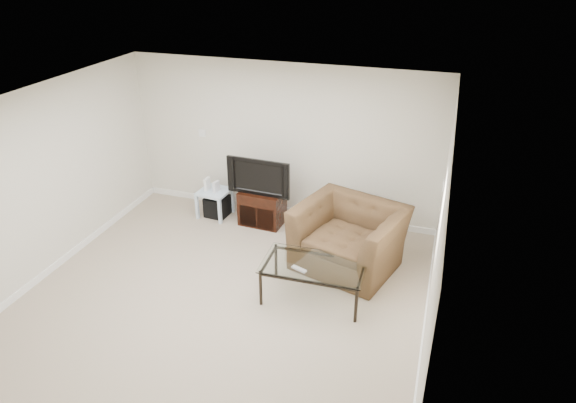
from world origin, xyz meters
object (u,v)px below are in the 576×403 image
(side_table, at_px, (215,203))
(recliner, at_px, (349,227))
(tv_stand, at_px, (262,207))
(subwoofer, at_px, (217,206))
(television, at_px, (261,175))
(coffee_table, at_px, (313,281))

(side_table, height_order, recliner, recliner)
(tv_stand, height_order, subwoofer, tv_stand)
(television, relative_size, subwoofer, 2.73)
(tv_stand, distance_m, coffee_table, 2.10)
(tv_stand, bearing_deg, recliner, -22.93)
(tv_stand, distance_m, television, 0.57)
(television, xyz_separation_m, subwoofer, (-0.80, 0.04, -0.69))
(side_table, bearing_deg, recliner, -17.80)
(side_table, distance_m, coffee_table, 2.69)
(recliner, bearing_deg, coffee_table, -89.89)
(side_table, height_order, subwoofer, side_table)
(subwoofer, bearing_deg, coffee_table, -38.43)
(television, xyz_separation_m, side_table, (-0.83, 0.03, -0.63))
(side_table, distance_m, subwoofer, 0.07)
(recliner, bearing_deg, television, 171.07)
(side_table, xyz_separation_m, recliner, (2.39, -0.77, 0.37))
(side_table, bearing_deg, coffee_table, -37.77)
(television, height_order, subwoofer, television)
(television, bearing_deg, side_table, -179.39)
(recliner, xyz_separation_m, coffee_table, (-0.26, -0.88, -0.35))
(tv_stand, height_order, television, television)
(recliner, bearing_deg, side_table, 178.62)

